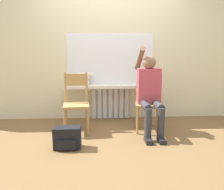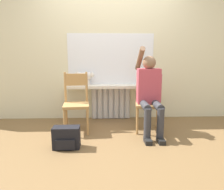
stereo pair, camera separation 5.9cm
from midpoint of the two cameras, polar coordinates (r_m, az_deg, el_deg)
The scene contains 10 objects.
ground_plane at distance 3.05m, azimuth 1.02°, elevation -12.32°, with size 12.00×12.00×0.00m, color brown.
wall_with_window at distance 4.04m, azimuth 0.06°, elevation 12.89°, with size 7.00×0.06×2.70m.
radiator at distance 4.06m, azimuth 0.10°, elevation -2.05°, with size 0.71×0.08×0.60m.
windowsill at distance 3.91m, azimuth 0.16°, elevation 2.28°, with size 1.61×0.29×0.05m.
window_glass at distance 4.01m, azimuth 0.08°, elevation 9.35°, with size 1.55×0.01×0.91m.
chair_left at distance 3.40m, azimuth -8.85°, elevation -1.84°, with size 0.42×0.42×0.92m.
chair_right at distance 3.45m, azimuth 9.87°, elevation -1.68°, with size 0.43×0.43×0.92m.
person at distance 3.30m, azimuth 10.31°, elevation 1.04°, with size 0.36×0.98×1.31m.
cat at distance 3.91m, azimuth -6.70°, elevation 4.84°, with size 0.43×0.13×0.25m.
backpack at distance 2.90m, azimuth -11.24°, elevation -10.89°, with size 0.34×0.21×0.28m.
Camera 2 is at (-0.14, -2.81, 1.19)m, focal length 35.00 mm.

